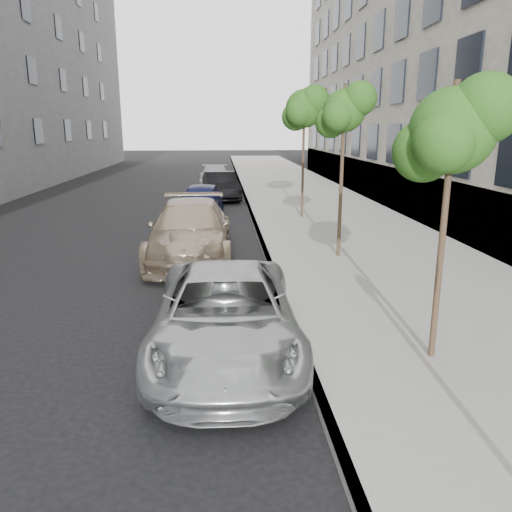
{
  "coord_description": "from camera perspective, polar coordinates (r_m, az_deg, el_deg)",
  "views": [
    {
      "loc": [
        -0.15,
        -5.66,
        3.71
      ],
      "look_at": [
        0.46,
        2.85,
        1.5
      ],
      "focal_mm": 35.0,
      "sensor_mm": 36.0,
      "label": 1
    }
  ],
  "objects": [
    {
      "name": "sedan_rear",
      "position": [
        31.56,
        -4.68,
        8.96
      ],
      "size": [
        2.04,
        4.8,
        1.38
      ],
      "primitive_type": "imported",
      "rotation": [
        0.0,
        0.0,
        0.02
      ],
      "color": "gray",
      "rests_on": "ground"
    },
    {
      "name": "tree_near",
      "position": [
        7.92,
        21.72,
        13.15
      ],
      "size": [
        1.61,
        1.41,
        4.32
      ],
      "color": "#38281C",
      "rests_on": "sidewalk"
    },
    {
      "name": "tree_far",
      "position": [
        20.46,
        5.62,
        16.42
      ],
      "size": [
        1.8,
        1.6,
        5.17
      ],
      "color": "#38281C",
      "rests_on": "sidewalk"
    },
    {
      "name": "curb",
      "position": [
        29.92,
        -1.56,
        7.5
      ],
      "size": [
        0.15,
        72.0,
        0.14
      ],
      "primitive_type": "cube",
      "color": "#9E9B93",
      "rests_on": "ground"
    },
    {
      "name": "sedan_black",
      "position": [
        26.41,
        -4.02,
        7.97
      ],
      "size": [
        2.11,
        4.56,
        1.45
      ],
      "primitive_type": "imported",
      "rotation": [
        0.0,
        0.0,
        0.14
      ],
      "color": "black",
      "rests_on": "ground"
    },
    {
      "name": "ground",
      "position": [
        6.77,
        -2.29,
        -18.71
      ],
      "size": [
        160.0,
        160.0,
        0.0
      ],
      "primitive_type": "plane",
      "color": "black",
      "rests_on": "ground"
    },
    {
      "name": "sidewalk",
      "position": [
        30.22,
        4.42,
        7.53
      ],
      "size": [
        6.4,
        72.0,
        0.14
      ],
      "primitive_type": "cube",
      "color": "gray",
      "rests_on": "ground"
    },
    {
      "name": "suv",
      "position": [
        14.52,
        -7.54,
        2.9
      ],
      "size": [
        2.32,
        5.67,
        1.64
      ],
      "primitive_type": "imported",
      "rotation": [
        0.0,
        0.0,
        -0.0
      ],
      "color": "tan",
      "rests_on": "ground"
    },
    {
      "name": "tree_mid",
      "position": [
        14.08,
        10.16,
        15.98
      ],
      "size": [
        1.53,
        1.33,
        4.75
      ],
      "color": "#38281C",
      "rests_on": "sidewalk"
    },
    {
      "name": "minivan",
      "position": [
        8.32,
        -3.51,
        -6.67
      ],
      "size": [
        2.43,
        5.12,
        1.41
      ],
      "primitive_type": "imported",
      "rotation": [
        0.0,
        0.0,
        -0.02
      ],
      "color": "#A8AAAC",
      "rests_on": "ground"
    },
    {
      "name": "sedan_blue",
      "position": [
        21.11,
        -6.27,
        6.28
      ],
      "size": [
        1.96,
        4.34,
        1.45
      ],
      "primitive_type": "imported",
      "rotation": [
        0.0,
        0.0,
        -0.06
      ],
      "color": "#111439",
      "rests_on": "ground"
    }
  ]
}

